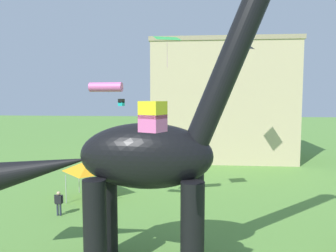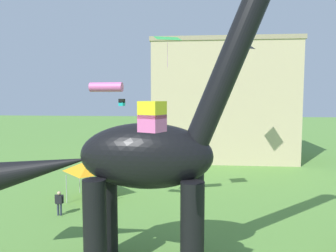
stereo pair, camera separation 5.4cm
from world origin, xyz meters
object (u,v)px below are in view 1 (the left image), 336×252
at_px(kite_mid_left, 107,87).
at_px(person_far_spectator, 59,201).
at_px(festival_canopy_tent, 89,166).
at_px(kite_high_left, 167,38).
at_px(kite_near_low, 173,137).
at_px(kite_drifting, 121,102).
at_px(dinosaur_sculpture, 145,156).
at_px(kite_mid_right, 153,117).
at_px(kite_apex, 243,46).

bearing_deg(kite_mid_left, person_far_spectator, 169.30).
xyz_separation_m(festival_canopy_tent, kite_high_left, (6.30, -3.33, 8.92)).
bearing_deg(kite_near_low, kite_mid_left, -125.50).
xyz_separation_m(kite_mid_left, kite_high_left, (3.55, 1.18, 3.06)).
xyz_separation_m(kite_near_low, kite_drifting, (-3.80, -0.62, 2.65)).
distance_m(dinosaur_sculpture, kite_mid_right, 4.95).
bearing_deg(kite_mid_right, kite_drifting, 106.72).
relative_size(kite_mid_left, kite_high_left, 1.04).
distance_m(person_far_spectator, kite_high_left, 12.68).
bearing_deg(kite_drifting, person_far_spectator, -131.89).
height_order(kite_near_low, kite_drifting, kite_drifting).
bearing_deg(kite_high_left, kite_drifting, 138.76).
bearing_deg(person_far_spectator, kite_mid_right, 40.83).
xyz_separation_m(dinosaur_sculpture, kite_mid_left, (-3.16, 5.51, 3.18)).
bearing_deg(person_far_spectator, kite_high_left, 98.89).
xyz_separation_m(kite_mid_right, kite_drifting, (-4.32, 14.38, 0.15)).
relative_size(festival_canopy_tent, kite_drifting, 5.98).
bearing_deg(kite_mid_right, dinosaur_sculpture, 102.48).
relative_size(kite_near_low, kite_drifting, 5.42).
height_order(dinosaur_sculpture, kite_near_low, dinosaur_sculpture).
distance_m(kite_apex, kite_drifting, 11.95).
height_order(kite_mid_right, kite_near_low, kite_mid_right).
relative_size(person_far_spectator, kite_mid_left, 0.79).
xyz_separation_m(kite_apex, kite_mid_right, (-5.20, -19.75, -4.97)).
bearing_deg(person_far_spectator, kite_drifting, 142.91).
relative_size(person_far_spectator, festival_canopy_tent, 0.52).
relative_size(dinosaur_sculpture, kite_apex, 6.99).
distance_m(dinosaur_sculpture, person_far_spectator, 10.08).
bearing_deg(kite_near_low, kite_drifting, -170.79).
relative_size(kite_apex, kite_drifting, 3.93).
height_order(person_far_spectator, kite_high_left, kite_high_left).
distance_m(festival_canopy_tent, kite_near_low, 6.76).
xyz_separation_m(festival_canopy_tent, kite_drifting, (2.57, -0.06, 4.86)).
bearing_deg(kite_apex, person_far_spectator, -144.66).
bearing_deg(kite_mid_left, festival_canopy_tent, 121.30).
bearing_deg(kite_mid_right, kite_near_low, 91.99).
bearing_deg(kite_high_left, festival_canopy_tent, 152.10).
relative_size(kite_apex, kite_high_left, 1.04).
bearing_deg(kite_drifting, kite_mid_left, -87.66).
distance_m(festival_canopy_tent, kite_mid_left, 7.89).
bearing_deg(festival_canopy_tent, kite_high_left, -27.90).
distance_m(kite_mid_right, kite_near_low, 15.21).
bearing_deg(kite_drifting, festival_canopy_tent, 178.59).
xyz_separation_m(festival_canopy_tent, kite_apex, (12.08, 5.31, 9.67)).
xyz_separation_m(festival_canopy_tent, kite_mid_right, (6.89, -14.44, 4.70)).
height_order(dinosaur_sculpture, person_far_spectator, dinosaur_sculpture).
distance_m(festival_canopy_tent, kite_drifting, 5.49).
xyz_separation_m(kite_mid_left, kite_mid_right, (4.14, -9.92, -1.16)).
relative_size(kite_drifting, kite_high_left, 0.26).
bearing_deg(person_far_spectator, festival_canopy_tent, 172.69).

